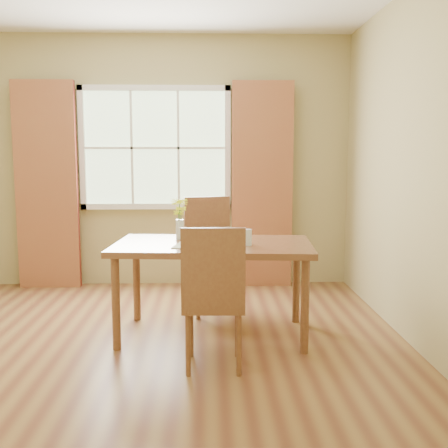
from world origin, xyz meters
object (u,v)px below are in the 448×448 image
object	(u,v)px
dining_table	(213,253)
chair_far	(210,249)
croissant_sandwich	(199,236)
flower_vase	(180,215)
water_glass	(246,238)
chair_near	(214,293)

from	to	relation	value
dining_table	chair_far	xyz separation A→B (m)	(-0.02, 0.71, -0.10)
dining_table	croissant_sandwich	xyz separation A→B (m)	(-0.10, -0.12, 0.15)
dining_table	flower_vase	xyz separation A→B (m)	(-0.27, 0.19, 0.28)
chair_far	water_glass	distance (m)	0.89
water_glass	croissant_sandwich	bearing A→B (deg)	-177.61
chair_far	water_glass	world-z (taller)	chair_far
croissant_sandwich	flower_vase	world-z (taller)	flower_vase
chair_far	flower_vase	size ratio (longest dim) A/B	3.13
chair_near	water_glass	bearing A→B (deg)	68.12
chair_near	flower_vase	xyz separation A→B (m)	(-0.27, 0.90, 0.41)
chair_near	flower_vase	distance (m)	1.02
chair_far	flower_vase	world-z (taller)	flower_vase
dining_table	flower_vase	size ratio (longest dim) A/B	4.77
dining_table	water_glass	xyz separation A→B (m)	(0.26, -0.11, 0.14)
flower_vase	water_glass	bearing A→B (deg)	-29.81
dining_table	chair_far	bearing A→B (deg)	96.29
chair_far	flower_vase	bearing A→B (deg)	-129.68
dining_table	chair_near	bearing A→B (deg)	-85.68
croissant_sandwich	flower_vase	xyz separation A→B (m)	(-0.17, 0.31, 0.13)
chair_far	dining_table	bearing A→B (deg)	-102.44
chair_far	water_glass	size ratio (longest dim) A/B	8.51
chair_near	croissant_sandwich	world-z (taller)	chair_near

